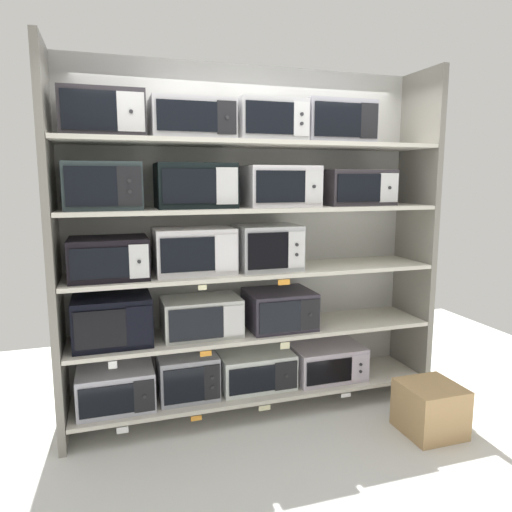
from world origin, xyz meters
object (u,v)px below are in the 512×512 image
at_px(microwave_6, 279,309).
at_px(microwave_11, 195,186).
at_px(microwave_2, 256,370).
at_px(microwave_9, 267,247).
at_px(microwave_12, 280,186).
at_px(microwave_8, 194,251).
at_px(shipping_carton, 430,409).
at_px(microwave_7, 109,258).
at_px(microwave_1, 188,375).
at_px(microwave_3, 327,361).
at_px(microwave_17, 336,122).
at_px(microwave_16, 267,122).
at_px(microwave_14, 103,114).
at_px(microwave_13, 357,187).
at_px(microwave_15, 191,120).
at_px(microwave_5, 201,316).
at_px(microwave_10, 103,186).
at_px(microwave_4, 112,320).
at_px(microwave_0, 116,387).

bearing_deg(microwave_6, microwave_11, 179.97).
height_order(microwave_2, microwave_9, microwave_9).
distance_m(microwave_6, microwave_12, 0.94).
bearing_deg(microwave_8, shipping_carton, -24.57).
relative_size(microwave_2, microwave_8, 1.01).
bearing_deg(microwave_7, microwave_1, -0.03).
height_order(microwave_3, microwave_6, microwave_6).
bearing_deg(microwave_8, microwave_17, -0.01).
distance_m(microwave_16, microwave_17, 0.55).
distance_m(microwave_14, microwave_17, 1.68).
relative_size(microwave_1, microwave_12, 0.80).
xyz_separation_m(microwave_7, microwave_16, (1.13, -0.00, 0.94)).
bearing_deg(microwave_7, microwave_16, -0.01).
distance_m(microwave_3, microwave_6, 0.63).
height_order(microwave_7, microwave_13, microwave_13).
height_order(microwave_17, shipping_carton, microwave_17).
height_order(microwave_12, microwave_15, microwave_15).
bearing_deg(shipping_carton, microwave_8, 155.43).
bearing_deg(microwave_17, microwave_16, 180.00).
xyz_separation_m(microwave_2, microwave_5, (-0.42, -0.00, 0.47)).
distance_m(microwave_7, microwave_10, 0.48).
relative_size(microwave_7, microwave_10, 1.06).
distance_m(microwave_11, microwave_14, 0.75).
bearing_deg(microwave_17, microwave_12, 179.99).
distance_m(microwave_4, microwave_14, 1.38).
distance_m(microwave_13, microwave_14, 1.93).
bearing_deg(microwave_9, microwave_5, -179.99).
xyz_separation_m(microwave_10, microwave_11, (0.62, 0.00, -0.00)).
height_order(microwave_10, microwave_12, microwave_10).
bearing_deg(microwave_16, microwave_15, 179.99).
relative_size(microwave_1, microwave_4, 0.82).
bearing_deg(shipping_carton, microwave_7, 161.67).
relative_size(microwave_4, microwave_14, 0.99).
xyz_separation_m(microwave_9, microwave_14, (-1.13, 0.00, 0.92)).
bearing_deg(microwave_7, microwave_13, -0.00).
bearing_deg(microwave_17, microwave_9, -179.99).
relative_size(microwave_5, microwave_12, 1.06).
bearing_deg(microwave_17, shipping_carton, -57.82).
height_order(microwave_12, microwave_14, microwave_14).
xyz_separation_m(microwave_13, shipping_carton, (0.25, -0.70, -1.55)).
height_order(microwave_0, microwave_3, microwave_0).
xyz_separation_m(microwave_2, microwave_7, (-1.05, 0.00, 0.94)).
xyz_separation_m(microwave_8, microwave_13, (1.29, -0.00, 0.44)).
relative_size(microwave_7, shipping_carton, 1.32).
xyz_separation_m(microwave_14, microwave_16, (1.13, 0.00, -0.01)).
bearing_deg(microwave_8, microwave_16, -0.01).
distance_m(microwave_0, microwave_11, 1.54).
height_order(microwave_9, microwave_10, microwave_10).
bearing_deg(microwave_13, microwave_6, -179.98).
height_order(microwave_10, shipping_carton, microwave_10).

